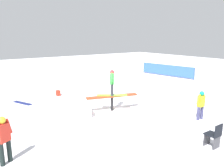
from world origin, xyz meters
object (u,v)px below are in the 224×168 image
Objects in this scene: folding_chair at (214,136)px; main_rider_on_rail at (112,83)px; bystander_yellow at (201,104)px; loose_snowboard_navy at (22,103)px; backpack_on_snow at (58,93)px; bystander_red at (4,138)px; rail_feature at (112,98)px.

main_rider_on_rail is at bearing -82.07° from folding_chair.
bystander_yellow is 0.97× the size of loose_snowboard_navy.
main_rider_on_rail is 4.69m from backpack_on_snow.
bystander_red is 1.70× the size of folding_chair.
main_rider_on_rail is 1.04× the size of bystander_yellow.
bystander_yellow is (2.56, -3.39, 0.07)m from rail_feature.
folding_chair is (-1.96, -1.77, -0.34)m from bystander_yellow.
backpack_on_snow is at bearing -152.42° from bystander_red.
bystander_yellow is at bearing -136.65° from folding_chair.
rail_feature is at bearing -163.73° from backpack_on_snow.
loose_snowboard_navy is 2.34m from backpack_on_snow.
loose_snowboard_navy is 10.03m from folding_chair.
bystander_yellow reaches higher than rail_feature.
rail_feature is 0.75m from main_rider_on_rail.
folding_chair is at bearing -46.64° from main_rider_on_rail.
rail_feature is at bearing -82.07° from folding_chair.
bystander_yellow reaches higher than backpack_on_snow.
rail_feature reaches higher than loose_snowboard_navy.
folding_chair is (0.60, -5.15, -1.02)m from main_rider_on_rail.
main_rider_on_rail is 5.81m from bystander_red.
folding_chair reaches higher than rail_feature.
folding_chair reaches higher than loose_snowboard_navy.
rail_feature is at bearing 130.35° from bystander_yellow.
main_rider_on_rail is (0.00, 0.00, 0.75)m from rail_feature.
bystander_yellow is 3.96× the size of backpack_on_snow.
bystander_yellow is at bearing 141.54° from bystander_red.
main_rider_on_rail is 1.59× the size of folding_chair.
loose_snowboard_navy is (-3.46, 4.00, -0.67)m from rail_feature.
main_rider_on_rail is at bearing 0.00° from rail_feature.
main_rider_on_rail is at bearing 130.35° from bystander_yellow.
bystander_red is at bearing -26.15° from folding_chair.
main_rider_on_rail is 1.01× the size of loose_snowboard_navy.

